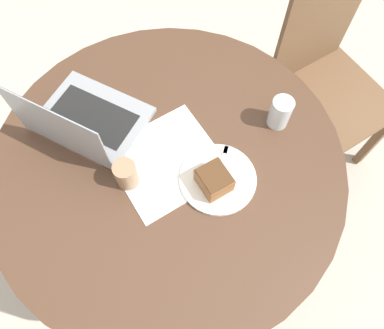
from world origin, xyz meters
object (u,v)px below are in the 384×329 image
(coffee_glass, at_px, (126,174))
(laptop, at_px, (85,121))
(plate, at_px, (218,179))
(chair, at_px, (324,83))

(coffee_glass, bearing_deg, laptop, 104.17)
(plate, height_order, laptop, laptop)
(chair, height_order, laptop, laptop)
(coffee_glass, bearing_deg, chair, 13.12)
(plate, xyz_separation_m, coffee_glass, (-0.24, 0.10, 0.04))
(plate, bearing_deg, coffee_glass, 157.45)
(laptop, bearing_deg, chair, 49.75)
(chair, xyz_separation_m, laptop, (-0.95, 0.02, 0.28))
(coffee_glass, distance_m, laptop, 0.23)
(chair, height_order, coffee_glass, chair)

